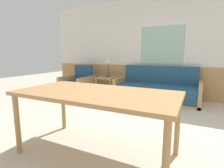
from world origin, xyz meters
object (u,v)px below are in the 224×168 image
Objects in this scene: couch at (156,91)px; table_lamp at (108,61)px; dining_table at (96,98)px; armchair at (77,86)px; side_table at (106,80)px.

couch is 3.67× the size of table_lamp.
dining_table is (-0.10, -2.79, 0.43)m from couch.
couch is at bearing 88.02° from dining_table.
table_lamp reaches higher than couch.
couch is 2.82m from dining_table.
table_lamp is (0.84, 0.39, 0.73)m from armchair.
table_lamp is (-1.43, 0.08, 0.73)m from couch.
couch is at bearing -6.08° from armchair.
dining_table is at bearing -62.58° from armchair.
armchair is (-2.27, -0.31, -0.01)m from couch.
table_lamp is at bearing 176.99° from couch.
side_table is 0.93× the size of table_lamp.
dining_table is at bearing -64.11° from side_table.
armchair is at bearing -160.17° from side_table.
side_table is at bearing 5.97° from armchair.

